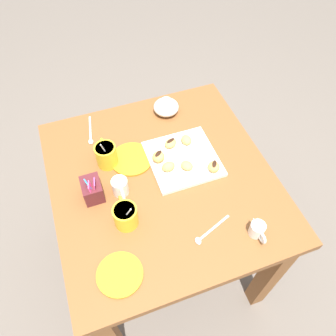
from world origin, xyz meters
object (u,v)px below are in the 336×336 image
object	(u,v)px
coffee_mug_yellow_right	(106,154)
beignet_1	(187,166)
pastry_plate_square	(183,159)
beignet_5	(186,140)
beignet_3	(214,167)
chocolate_sauce_pitcher	(257,229)
beignet_2	(171,143)
beignet_0	(158,157)
cream_pitcher_white	(120,186)
dining_table	(163,197)
ice_cream_bowl	(166,106)
beignet_4	(168,167)
saucer_orange_left	(132,159)
saucer_orange_right	(120,274)
sugar_caddy	(92,189)
coffee_mug_yellow_left	(125,215)

from	to	relation	value
coffee_mug_yellow_right	beignet_1	distance (m)	0.32
pastry_plate_square	beignet_5	bearing A→B (deg)	-30.80
beignet_1	beignet_3	bearing A→B (deg)	-112.79
pastry_plate_square	beignet_3	world-z (taller)	beignet_3
chocolate_sauce_pitcher	beignet_2	size ratio (longest dim) A/B	1.68
beignet_0	beignet_5	distance (m)	0.15
beignet_1	cream_pitcher_white	bearing A→B (deg)	92.20
dining_table	coffee_mug_yellow_right	world-z (taller)	coffee_mug_yellow_right
pastry_plate_square	ice_cream_bowl	size ratio (longest dim) A/B	2.39
cream_pitcher_white	beignet_3	distance (m)	0.37
coffee_mug_yellow_right	beignet_4	distance (m)	0.25
saucer_orange_left	beignet_5	size ratio (longest dim) A/B	3.34
saucer_orange_left	beignet_4	world-z (taller)	beignet_4
saucer_orange_left	beignet_4	bearing A→B (deg)	-131.64
saucer_orange_left	saucer_orange_right	xyz separation A→B (m)	(-0.44, 0.17, 0.00)
beignet_2	beignet_5	distance (m)	0.07
beignet_2	pastry_plate_square	bearing A→B (deg)	-161.13
saucer_orange_right	beignet_3	size ratio (longest dim) A/B	2.96
dining_table	pastry_plate_square	distance (m)	0.19
cream_pitcher_white	beignet_0	size ratio (longest dim) A/B	1.96
ice_cream_bowl	pastry_plate_square	bearing A→B (deg)	174.09
dining_table	saucer_orange_right	bearing A→B (deg)	141.32
cream_pitcher_white	beignet_2	distance (m)	0.29
sugar_caddy	saucer_orange_right	bearing A→B (deg)	-177.59
coffee_mug_yellow_left	beignet_0	xyz separation A→B (m)	(0.21, -0.19, -0.01)
saucer_orange_left	sugar_caddy	bearing A→B (deg)	123.06
dining_table	pastry_plate_square	xyz separation A→B (m)	(0.05, -0.11, 0.15)
beignet_0	beignet_2	xyz separation A→B (m)	(0.05, -0.07, -0.00)
saucer_orange_right	beignet_2	world-z (taller)	beignet_2
coffee_mug_yellow_left	beignet_2	distance (m)	0.38
beignet_1	beignet_3	world-z (taller)	beignet_3
beignet_1	beignet_2	xyz separation A→B (m)	(0.13, 0.02, 0.00)
beignet_4	beignet_5	distance (m)	0.16
beignet_2	coffee_mug_yellow_right	bearing A→B (deg)	86.67
cream_pitcher_white	beignet_0	world-z (taller)	cream_pitcher_white
chocolate_sauce_pitcher	beignet_4	size ratio (longest dim) A/B	1.72
coffee_mug_yellow_left	beignet_2	world-z (taller)	coffee_mug_yellow_left
coffee_mug_yellow_left	beignet_4	xyz separation A→B (m)	(0.16, -0.21, -0.01)
beignet_1	coffee_mug_yellow_left	bearing A→B (deg)	115.59
beignet_0	beignet_5	bearing A→B (deg)	-70.41
sugar_caddy	saucer_orange_right	world-z (taller)	sugar_caddy
beignet_0	beignet_4	xyz separation A→B (m)	(-0.06, -0.02, -0.00)
coffee_mug_yellow_left	coffee_mug_yellow_right	world-z (taller)	coffee_mug_yellow_right
ice_cream_bowl	sugar_caddy	bearing A→B (deg)	129.20
beignet_3	beignet_2	bearing A→B (deg)	34.27
beignet_4	chocolate_sauce_pitcher	bearing A→B (deg)	-150.92
pastry_plate_square	beignet_2	bearing A→B (deg)	18.87
sugar_caddy	chocolate_sauce_pitcher	xyz separation A→B (m)	(-0.34, -0.50, -0.01)
coffee_mug_yellow_left	saucer_orange_right	world-z (taller)	coffee_mug_yellow_left
beignet_2	beignet_3	bearing A→B (deg)	-145.73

